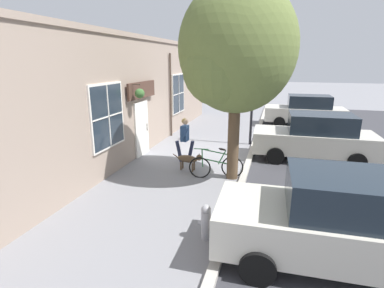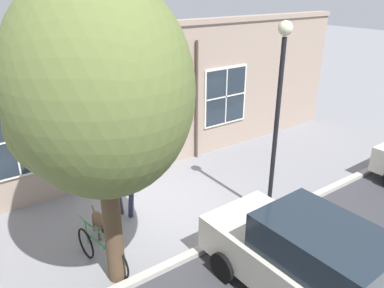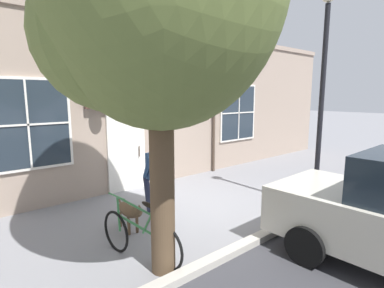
{
  "view_description": "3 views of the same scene",
  "coord_description": "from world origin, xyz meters",
  "px_view_note": "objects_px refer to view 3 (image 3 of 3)",
  "views": [
    {
      "loc": [
        2.87,
        -11.15,
        3.61
      ],
      "look_at": [
        0.15,
        -1.7,
        0.86
      ],
      "focal_mm": 28.0,
      "sensor_mm": 36.0,
      "label": 1
    },
    {
      "loc": [
        7.37,
        -4.44,
        5.52
      ],
      "look_at": [
        -0.26,
        0.99,
        1.51
      ],
      "focal_mm": 35.0,
      "sensor_mm": 36.0,
      "label": 2
    },
    {
      "loc": [
        5.02,
        -4.56,
        2.57
      ],
      "look_at": [
        -1.28,
        0.82,
        1.22
      ],
      "focal_mm": 28.0,
      "sensor_mm": 36.0,
      "label": 3
    }
  ],
  "objects_px": {
    "dog_on_leash": "(129,211)",
    "street_lamp": "(324,68)",
    "pedestrian_walking": "(155,170)",
    "leaning_bicycle": "(140,236)"
  },
  "relations": [
    {
      "from": "pedestrian_walking",
      "to": "dog_on_leash",
      "type": "height_order",
      "value": "pedestrian_walking"
    },
    {
      "from": "pedestrian_walking",
      "to": "dog_on_leash",
      "type": "xyz_separation_m",
      "value": [
        0.43,
        -0.87,
        -0.56
      ]
    },
    {
      "from": "leaning_bicycle",
      "to": "street_lamp",
      "type": "xyz_separation_m",
      "value": [
        0.67,
        4.28,
        2.78
      ]
    },
    {
      "from": "dog_on_leash",
      "to": "street_lamp",
      "type": "relative_size",
      "value": 0.23
    },
    {
      "from": "dog_on_leash",
      "to": "street_lamp",
      "type": "height_order",
      "value": "street_lamp"
    },
    {
      "from": "pedestrian_walking",
      "to": "street_lamp",
      "type": "relative_size",
      "value": 0.34
    },
    {
      "from": "leaning_bicycle",
      "to": "street_lamp",
      "type": "distance_m",
      "value": 5.15
    },
    {
      "from": "pedestrian_walking",
      "to": "leaning_bicycle",
      "type": "distance_m",
      "value": 1.98
    },
    {
      "from": "dog_on_leash",
      "to": "leaning_bicycle",
      "type": "distance_m",
      "value": 1.06
    },
    {
      "from": "leaning_bicycle",
      "to": "pedestrian_walking",
      "type": "bearing_deg",
      "value": 138.91
    }
  ]
}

